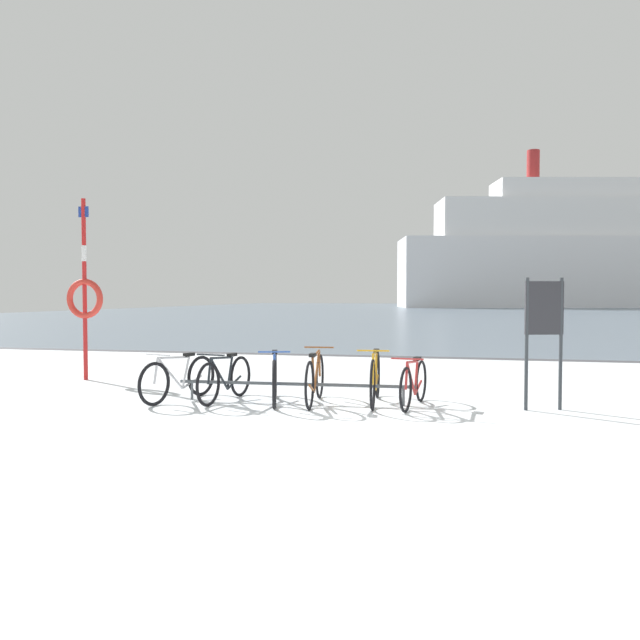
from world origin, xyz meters
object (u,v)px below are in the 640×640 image
at_px(ferry_ship, 585,255).
at_px(bicycle_3, 315,379).
at_px(bicycle_4, 375,378).
at_px(bicycle_5, 414,383).
at_px(rescue_post, 85,294).
at_px(info_sign, 544,321).
at_px(bicycle_0, 179,378).
at_px(bicycle_1, 225,379).
at_px(bicycle_2, 275,378).

bearing_deg(ferry_ship, bicycle_3, -102.54).
bearing_deg(bicycle_3, bicycle_4, 12.60).
distance_m(bicycle_5, rescue_post, 6.67).
xyz_separation_m(info_sign, rescue_post, (-8.15, 1.40, 0.38)).
bearing_deg(bicycle_5, ferry_ship, 78.42).
bearing_deg(bicycle_5, bicycle_0, -175.86).
relative_size(bicycle_1, ferry_ship, 0.03).
bearing_deg(ferry_ship, bicycle_1, -103.45).
bearing_deg(rescue_post, bicycle_3, -18.18).
bearing_deg(info_sign, bicycle_5, -174.96).
bearing_deg(bicycle_4, info_sign, 0.37).
bearing_deg(bicycle_1, bicycle_3, 3.76).
height_order(bicycle_1, rescue_post, rescue_post).
distance_m(bicycle_1, bicycle_4, 2.29).
distance_m(bicycle_0, info_sign, 5.45).
distance_m(rescue_post, ferry_ship, 84.27).
distance_m(bicycle_1, bicycle_3, 1.39).
relative_size(bicycle_0, rescue_post, 0.48).
relative_size(bicycle_5, rescue_post, 0.46).
xyz_separation_m(bicycle_1, info_sign, (4.65, 0.30, 0.91)).
distance_m(bicycle_4, rescue_post, 6.07).
xyz_separation_m(bicycle_0, ferry_ship, (20.44, 82.63, 6.78)).
bearing_deg(bicycle_2, bicycle_4, 9.92).
distance_m(bicycle_2, info_sign, 3.98).
height_order(bicycle_0, bicycle_1, bicycle_1).
height_order(bicycle_0, rescue_post, rescue_post).
distance_m(bicycle_0, bicycle_1, 0.72).
xyz_separation_m(bicycle_2, rescue_post, (-4.29, 1.67, 1.27)).
height_order(bicycle_3, bicycle_4, bicycle_4).
xyz_separation_m(bicycle_0, bicycle_4, (2.98, 0.40, 0.04)).
xyz_separation_m(bicycle_0, bicycle_3, (2.10, 0.21, 0.03)).
bearing_deg(bicycle_0, bicycle_4, 7.67).
height_order(bicycle_2, bicycle_4, bicycle_4).
distance_m(bicycle_1, bicycle_2, 0.78).
bearing_deg(bicycle_2, bicycle_1, -177.97).
relative_size(bicycle_5, info_sign, 0.85).
height_order(bicycle_0, bicycle_4, bicycle_4).
relative_size(bicycle_4, info_sign, 0.96).
xyz_separation_m(bicycle_5, info_sign, (1.80, 0.16, 0.92)).
relative_size(bicycle_0, bicycle_4, 0.92).
xyz_separation_m(bicycle_4, info_sign, (2.38, 0.02, 0.87)).
relative_size(bicycle_0, bicycle_1, 1.02).
xyz_separation_m(bicycle_3, bicycle_5, (1.46, 0.05, -0.03)).
bearing_deg(rescue_post, ferry_ship, 73.96).
bearing_deg(info_sign, bicycle_4, -179.63).
bearing_deg(bicycle_2, bicycle_0, -174.59).
bearing_deg(rescue_post, bicycle_5, -13.75).
distance_m(bicycle_3, ferry_ship, 84.71).
bearing_deg(bicycle_2, bicycle_5, 3.23).
height_order(bicycle_3, bicycle_5, bicycle_3).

